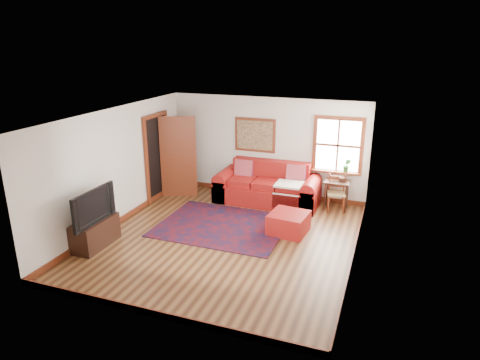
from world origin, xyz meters
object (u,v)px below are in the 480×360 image
at_px(side_table, 337,186).
at_px(media_cabinet, 95,233).
at_px(red_leather_sofa, 268,189).
at_px(ladder_back_chair, 336,191).
at_px(red_ottoman, 289,223).

distance_m(side_table, media_cabinet, 5.41).
xyz_separation_m(red_leather_sofa, side_table, (1.65, 0.09, 0.24)).
height_order(red_leather_sofa, ladder_back_chair, red_leather_sofa).
bearing_deg(ladder_back_chair, side_table, 96.37).
relative_size(side_table, media_cabinet, 0.70).
relative_size(red_leather_sofa, side_table, 3.62).
distance_m(red_ottoman, ladder_back_chair, 1.76).
bearing_deg(media_cabinet, side_table, 40.62).
height_order(ladder_back_chair, media_cabinet, ladder_back_chair).
bearing_deg(media_cabinet, red_leather_sofa, 54.39).
xyz_separation_m(red_leather_sofa, ladder_back_chair, (1.65, 0.02, 0.14)).
xyz_separation_m(red_ottoman, media_cabinet, (-3.36, -1.87, 0.06)).
xyz_separation_m(side_table, ladder_back_chair, (0.01, -0.07, -0.10)).
bearing_deg(red_ottoman, media_cabinet, -144.95).
distance_m(red_ottoman, side_table, 1.84).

